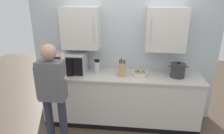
# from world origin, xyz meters

# --- Properties ---
(back_wall_tiled) EXTENTS (3.25, 0.44, 2.63)m
(back_wall_tiled) POSITION_xyz_m (0.00, 1.12, 1.40)
(back_wall_tiled) COLOR #B2BCC1
(back_wall_tiled) RESTS_ON ground_plane
(counter_unit) EXTENTS (2.66, 0.62, 0.92)m
(counter_unit) POSITION_xyz_m (0.00, 0.82, 0.46)
(counter_unit) COLOR beige
(counter_unit) RESTS_ON ground_plane
(microwave_oven) EXTENTS (0.59, 0.41, 0.33)m
(microwave_oven) POSITION_xyz_m (-0.94, 0.85, 1.08)
(microwave_oven) COLOR #B7BABF
(microwave_oven) RESTS_ON counter_unit
(stock_pot) EXTENTS (0.33, 0.24, 0.25)m
(stock_pot) POSITION_xyz_m (0.92, 0.83, 1.03)
(stock_pot) COLOR #2D2D33
(stock_pot) RESTS_ON counter_unit
(knife_block) EXTENTS (0.11, 0.15, 0.30)m
(knife_block) POSITION_xyz_m (0.02, 0.79, 1.03)
(knife_block) COLOR tan
(knife_block) RESTS_ON counter_unit
(fruit_bowl) EXTENTS (0.24, 0.24, 0.10)m
(fruit_bowl) POSITION_xyz_m (0.31, 0.80, 0.96)
(fruit_bowl) COLOR beige
(fruit_bowl) RESTS_ON counter_unit
(thermos_flask) EXTENTS (0.09, 0.09, 0.24)m
(thermos_flask) POSITION_xyz_m (-0.41, 0.84, 1.04)
(thermos_flask) COLOR #B7BABF
(thermos_flask) RESTS_ON counter_unit
(person_figure) EXTENTS (0.44, 0.64, 1.61)m
(person_figure) POSITION_xyz_m (-0.86, 0.01, 0.97)
(person_figure) COLOR #282D3D
(person_figure) RESTS_ON ground_plane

